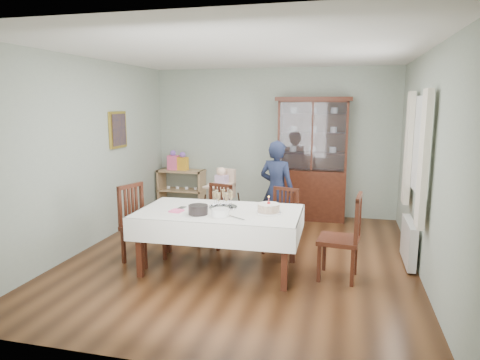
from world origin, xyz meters
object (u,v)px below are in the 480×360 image
(sideboard, at_px, (182,190))
(champagne_tray, at_px, (223,203))
(china_cabinet, at_px, (312,157))
(high_chair, at_px, (222,206))
(gift_bag_pink, at_px, (173,161))
(gift_bag_orange, at_px, (183,162))
(birthday_cake, at_px, (269,208))
(chair_end_right, at_px, (340,254))
(chair_far_left, at_px, (215,228))
(dining_table, at_px, (220,240))
(chair_end_left, at_px, (143,239))
(chair_far_right, at_px, (280,234))
(woman, at_px, (277,190))

(sideboard, height_order, champagne_tray, champagne_tray)
(china_cabinet, relative_size, high_chair, 2.07)
(gift_bag_pink, xyz_separation_m, gift_bag_orange, (0.19, 0.00, -0.01))
(champagne_tray, bearing_deg, gift_bag_pink, 124.08)
(birthday_cake, relative_size, gift_bag_orange, 0.88)
(china_cabinet, bearing_deg, gift_bag_orange, 179.96)
(china_cabinet, distance_m, champagne_tray, 2.75)
(chair_end_right, xyz_separation_m, birthday_cake, (-0.86, -0.04, 0.51))
(chair_far_left, relative_size, champagne_tray, 2.47)
(dining_table, relative_size, champagne_tray, 5.58)
(sideboard, bearing_deg, high_chair, -44.18)
(chair_end_left, height_order, birthday_cake, chair_end_left)
(chair_far_right, relative_size, champagne_tray, 2.48)
(gift_bag_orange, bearing_deg, chair_end_left, -79.92)
(woman, relative_size, high_chair, 1.45)
(chair_far_left, height_order, chair_far_right, chair_far_right)
(woman, bearing_deg, chair_end_right, 142.57)
(gift_bag_pink, bearing_deg, high_chair, -40.03)
(woman, xyz_separation_m, high_chair, (-0.94, 0.22, -0.35))
(chair_far_right, distance_m, high_chair, 1.38)
(woman, bearing_deg, chair_far_right, 120.51)
(woman, relative_size, gift_bag_pink, 4.03)
(gift_bag_pink, bearing_deg, chair_far_right, -38.83)
(sideboard, height_order, chair_end_right, chair_end_right)
(woman, xyz_separation_m, gift_bag_orange, (-2.03, 1.31, 0.20))
(chair_far_right, height_order, woman, woman)
(gift_bag_orange, bearing_deg, woman, -32.73)
(china_cabinet, height_order, birthday_cake, china_cabinet)
(chair_end_left, bearing_deg, chair_end_right, -71.66)
(dining_table, xyz_separation_m, gift_bag_pink, (-1.74, 2.71, 0.58))
(sideboard, relative_size, chair_far_right, 1.00)
(chair_far_right, bearing_deg, dining_table, -111.11)
(sideboard, bearing_deg, china_cabinet, -0.49)
(birthday_cake, bearing_deg, chair_far_left, 138.28)
(dining_table, xyz_separation_m, woman, (0.49, 1.41, 0.38))
(chair_far_left, bearing_deg, chair_end_left, -115.82)
(chair_end_right, xyz_separation_m, woman, (-0.98, 1.34, 0.46))
(high_chair, distance_m, champagne_tray, 1.61)
(china_cabinet, relative_size, chair_end_right, 2.11)
(champagne_tray, xyz_separation_m, birthday_cake, (0.61, -0.11, -0.01))
(chair_end_right, relative_size, high_chair, 0.98)
(dining_table, bearing_deg, champagne_tray, 88.04)
(chair_far_left, height_order, birthday_cake, birthday_cake)
(china_cabinet, distance_m, woman, 1.42)
(gift_bag_orange, bearing_deg, chair_far_left, -56.73)
(gift_bag_pink, bearing_deg, sideboard, 7.38)
(sideboard, height_order, chair_end_left, chair_end_left)
(dining_table, height_order, chair_far_left, chair_far_left)
(dining_table, xyz_separation_m, sideboard, (-1.58, 2.73, 0.02))
(high_chair, bearing_deg, gift_bag_pink, 157.31)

